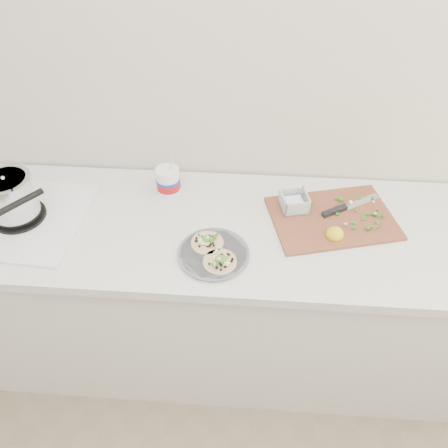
# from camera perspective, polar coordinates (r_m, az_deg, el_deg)

# --- Properties ---
(counter) EXTENTS (2.44, 0.66, 0.90)m
(counter) POSITION_cam_1_polar(r_m,az_deg,el_deg) (2.01, -4.18, -9.00)
(counter) COLOR silver
(counter) RESTS_ON ground
(stove) EXTENTS (0.51, 0.48, 0.23)m
(stove) POSITION_cam_1_polar(r_m,az_deg,el_deg) (1.80, -25.67, 2.31)
(stove) COLOR silver
(stove) RESTS_ON counter
(taco_plate) EXTENTS (0.25, 0.25, 0.04)m
(taco_plate) POSITION_cam_1_polar(r_m,az_deg,el_deg) (1.53, -1.39, -3.68)
(taco_plate) COLOR slate
(taco_plate) RESTS_ON counter
(tub) EXTENTS (0.10, 0.10, 0.22)m
(tub) POSITION_cam_1_polar(r_m,az_deg,el_deg) (1.77, -7.25, 5.79)
(tub) COLOR white
(tub) RESTS_ON counter
(cutboard) EXTENTS (0.52, 0.42, 0.07)m
(cutboard) POSITION_cam_1_polar(r_m,az_deg,el_deg) (1.72, 13.64, 1.26)
(cutboard) COLOR brown
(cutboard) RESTS_ON counter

